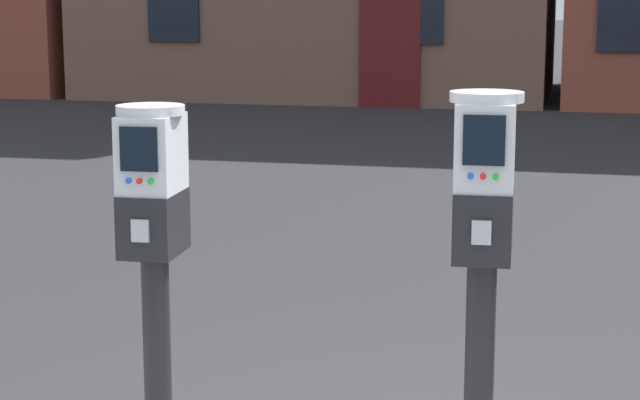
% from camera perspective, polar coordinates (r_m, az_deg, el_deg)
% --- Properties ---
extents(parking_meter_near_kerb, '(0.23, 0.26, 1.34)m').
position_cam_1_polar(parking_meter_near_kerb, '(3.59, -8.51, -1.81)').
color(parking_meter_near_kerb, black).
rests_on(parking_meter_near_kerb, sidewalk_slab).
extents(parking_meter_twin_adjacent, '(0.23, 0.26, 1.40)m').
position_cam_1_polar(parking_meter_twin_adjacent, '(3.34, 8.35, -1.96)').
color(parking_meter_twin_adjacent, black).
rests_on(parking_meter_twin_adjacent, sidewalk_slab).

